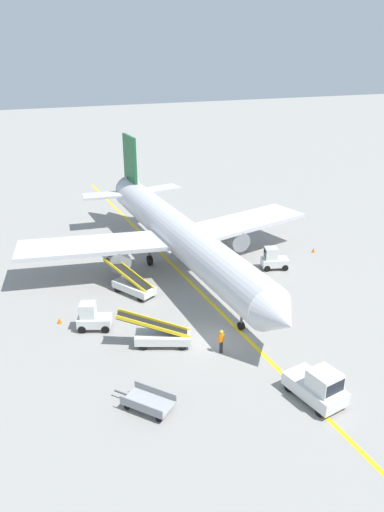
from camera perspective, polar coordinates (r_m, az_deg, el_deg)
ground_plane at (r=35.10m, az=3.02°, el=-9.51°), size 300.00×300.00×0.00m
taxi_line_yellow at (r=39.62m, az=2.17°, el=-5.40°), size 2.91×79.97×0.01m
airliner at (r=44.50m, az=-1.76°, el=2.75°), size 28.60×35.29×10.10m
pushback_tug at (r=29.97m, az=14.44°, el=-14.47°), size 2.50×3.88×2.20m
baggage_tug_near_wing at (r=45.66m, az=9.45°, el=-0.40°), size 2.68×1.95×2.10m
baggage_tug_by_cargo_door at (r=36.35m, az=-11.54°, el=-7.05°), size 2.71×2.09×2.10m
belt_loader_forward_hold at (r=40.93m, az=-6.90°, el=-3.35°), size 3.50×4.99×2.59m
belt_loader_aft_hold at (r=34.01m, az=-3.60°, el=-9.16°), size 5.10×3.07×2.59m
baggage_cart_loaded at (r=28.95m, az=-5.13°, el=-16.59°), size 3.03×3.40×0.94m
ground_crew_marshaller at (r=33.16m, az=3.43°, el=-9.81°), size 0.36×0.24×1.70m
safety_cone_nose_left at (r=50.48m, az=13.96°, el=0.68°), size 0.36×0.36×0.44m
safety_cone_nose_right at (r=37.96m, az=-15.18°, el=-7.27°), size 0.36×0.36×0.44m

